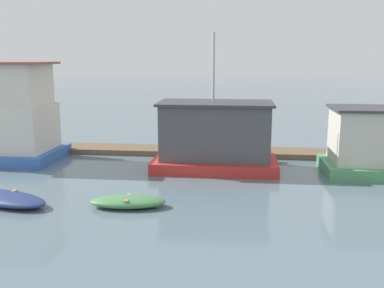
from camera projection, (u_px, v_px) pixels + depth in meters
name	position (u px, v px, depth m)	size (l,w,h in m)	color
ground_plane	(194.00, 168.00, 21.30)	(200.00, 200.00, 0.00)	slate
dock_walkway	(200.00, 151.00, 24.31)	(33.80, 1.94, 0.30)	brown
houseboat_blue	(4.00, 116.00, 22.44)	(5.58, 3.99, 5.17)	#3866B7
houseboat_red	(215.00, 137.00, 20.85)	(6.00, 3.53, 6.54)	red
dinghy_navy	(5.00, 198.00, 15.95)	(3.93, 2.43, 0.43)	navy
dinghy_green	(128.00, 202.00, 15.61)	(2.86, 1.39, 0.42)	#47844C
mooring_post_far_right	(361.00, 142.00, 22.03)	(0.31, 0.31, 2.17)	brown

